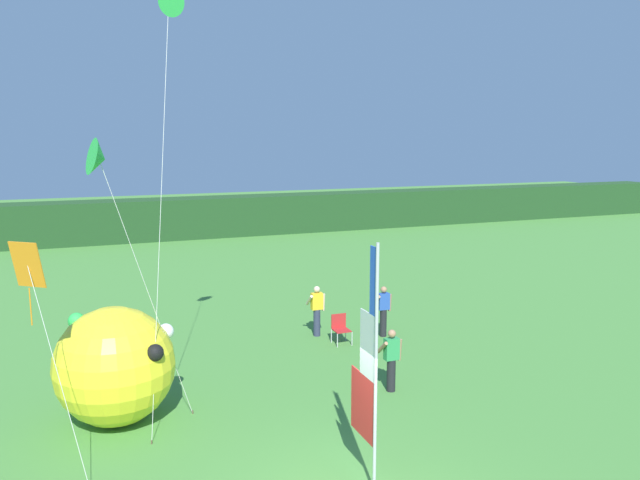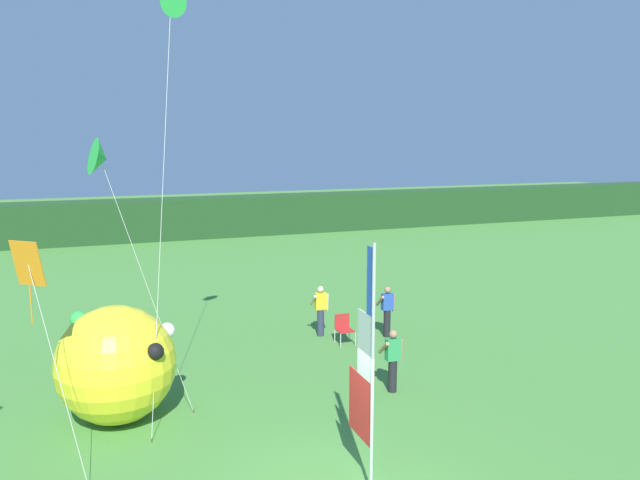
% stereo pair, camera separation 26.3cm
% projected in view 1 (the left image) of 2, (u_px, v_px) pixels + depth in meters
% --- Properties ---
extents(distant_treeline, '(80.00, 2.40, 2.48)m').
position_uv_depth(distant_treeline, '(151.00, 219.00, 38.00)').
color(distant_treeline, '#1E421E').
rests_on(distant_treeline, ground).
extents(banner_flag, '(0.06, 1.03, 4.52)m').
position_uv_depth(banner_flag, '(368.00, 371.00, 11.01)').
color(banner_flag, '#B7B7BC').
rests_on(banner_flag, ground).
extents(person_near_banner, '(0.55, 0.48, 1.62)m').
position_uv_depth(person_near_banner, '(317.00, 309.00, 19.62)').
color(person_near_banner, '#2D334C').
rests_on(person_near_banner, ground).
extents(person_mid_field, '(0.55, 0.48, 1.62)m').
position_uv_depth(person_mid_field, '(383.00, 310.00, 19.58)').
color(person_mid_field, black).
rests_on(person_mid_field, ground).
extents(person_far_left, '(0.55, 0.48, 1.59)m').
position_uv_depth(person_far_left, '(391.00, 359.00, 15.34)').
color(person_far_left, black).
rests_on(person_far_left, ground).
extents(inflatable_balloon, '(2.64, 2.61, 2.61)m').
position_uv_depth(inflatable_balloon, '(115.00, 366.00, 13.58)').
color(inflatable_balloon, yellow).
rests_on(inflatable_balloon, ground).
extents(folding_chair, '(0.51, 0.51, 0.89)m').
position_uv_depth(folding_chair, '(340.00, 327.00, 18.98)').
color(folding_chair, '#BCBCC1').
rests_on(folding_chair, ground).
extents(kite_green_delta_2, '(1.47, 2.97, 9.66)m').
position_uv_depth(kite_green_delta_2, '(168.00, 4.00, 14.11)').
color(kite_green_delta_2, brown).
rests_on(kite_green_delta_2, ground).
extents(kite_orange_diamond_3, '(1.14, 1.48, 4.42)m').
position_uv_depth(kite_orange_diamond_3, '(29.00, 273.00, 11.18)').
color(kite_orange_diamond_3, brown).
rests_on(kite_orange_diamond_3, ground).
extents(kite_green_delta_4, '(2.03, 0.87, 6.25)m').
position_uv_depth(kite_green_delta_4, '(99.00, 159.00, 12.85)').
color(kite_green_delta_4, brown).
rests_on(kite_green_delta_4, ground).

